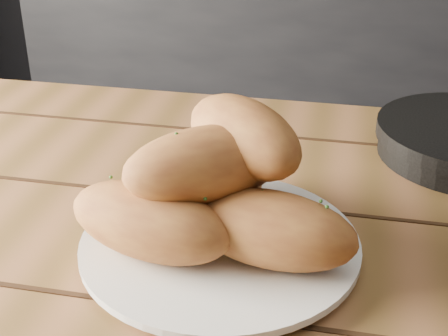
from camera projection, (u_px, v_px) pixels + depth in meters
plate at (220, 246)px, 0.64m from camera, size 0.29×0.29×0.02m
bread_rolls at (219, 186)px, 0.62m from camera, size 0.30×0.24×0.14m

